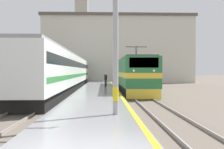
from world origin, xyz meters
TOP-DOWN VIEW (x-y plane):
  - ground_plane at (0.00, 30.00)m, footprint 200.00×200.00m
  - platform at (0.00, 25.00)m, footprint 4.05×140.00m
  - rail_track_near at (3.72, 25.00)m, footprint 2.84×140.00m
  - rail_track_far at (-3.81, 25.00)m, footprint 2.83×140.00m
  - locomotive_train at (3.72, 24.11)m, footprint 2.92×19.44m
  - passenger_train at (-3.81, 32.97)m, footprint 2.92×51.88m
  - catenary_mast at (1.20, 5.45)m, footprint 2.95×0.26m
  - person_on_platform at (0.83, 26.35)m, footprint 0.34×0.34m
  - clock_tower at (-4.73, 58.34)m, footprint 3.79×3.79m
  - station_building at (3.44, 46.14)m, footprint 29.60×7.11m

SIDE VIEW (x-z plane):
  - ground_plane at x=0.00m, z-range 0.00..0.00m
  - rail_track_near at x=3.72m, z-range -0.05..0.11m
  - rail_track_far at x=-3.81m, z-range -0.05..0.11m
  - platform at x=0.00m, z-range 0.00..0.44m
  - person_on_platform at x=0.83m, z-range 0.48..2.10m
  - locomotive_train at x=3.72m, z-range -0.44..4.24m
  - passenger_train at x=-3.81m, z-range 0.15..4.30m
  - catenary_mast at x=1.20m, z-range 0.48..8.48m
  - station_building at x=3.44m, z-range 0.03..13.21m
  - clock_tower at x=-4.73m, z-range 0.68..28.51m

